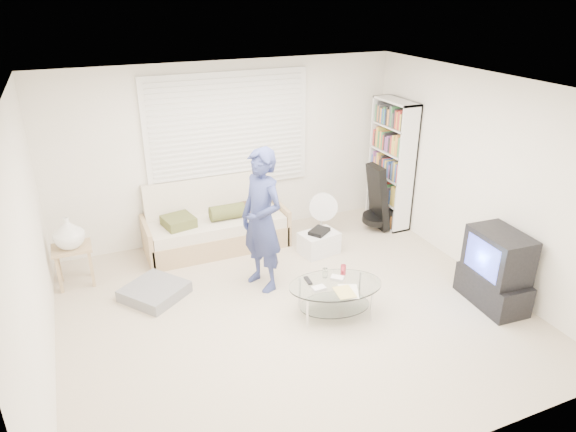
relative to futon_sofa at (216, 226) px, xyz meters
name	(u,v)px	position (x,y,z in m)	size (l,w,h in m)	color
ground	(292,310)	(0.35, -1.87, -0.31)	(5.00, 5.00, 0.00)	#BEAD94
room_shell	(275,162)	(0.35, -1.39, 1.32)	(5.02, 4.52, 2.51)	white
window_blinds	(229,132)	(0.35, 0.33, 1.24)	(2.32, 0.08, 1.62)	silver
futon_sofa	(216,226)	(0.00, 0.00, 0.00)	(1.96, 0.79, 0.96)	tan
grey_floor_pillow	(155,291)	(-1.04, -0.97, -0.24)	(0.63, 0.63, 0.14)	slate
side_table	(69,236)	(-1.87, -0.30, 0.36)	(0.46, 0.37, 0.90)	tan
bookshelf	(391,164)	(2.68, -0.24, 0.64)	(0.30, 0.80, 1.91)	white
guitar_case	(377,202)	(2.36, -0.42, 0.14)	(0.36, 0.38, 1.01)	black
floor_fan	(322,211)	(1.50, -0.30, 0.09)	(0.43, 0.28, 0.69)	white
storage_bin	(319,242)	(1.25, -0.74, -0.15)	(0.56, 0.44, 0.35)	white
tv_unit	(496,270)	(2.55, -2.63, 0.12)	(0.50, 0.85, 0.90)	black
coffee_table	(335,290)	(0.77, -2.11, 0.00)	(1.16, 0.87, 0.51)	silver
standing_person	(262,221)	(0.25, -1.22, 0.56)	(0.64, 0.42, 1.75)	navy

